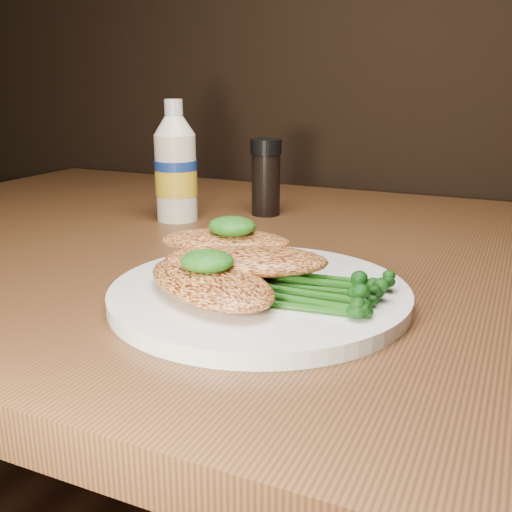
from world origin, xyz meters
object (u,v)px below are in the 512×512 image
at_px(dining_table, 241,501).
at_px(pepper_grinder, 266,177).
at_px(plate, 259,294).
at_px(mayo_bottle, 176,161).

bearing_deg(dining_table, pepper_grinder, 101.54).
distance_m(dining_table, plate, 0.43).
bearing_deg(pepper_grinder, mayo_bottle, -141.24).
height_order(dining_table, pepper_grinder, pepper_grinder).
height_order(dining_table, plate, plate).
distance_m(dining_table, mayo_bottle, 0.48).
relative_size(dining_table, mayo_bottle, 7.31).
xyz_separation_m(plate, mayo_bottle, (-0.24, 0.24, 0.08)).
relative_size(mayo_bottle, pepper_grinder, 1.51).
bearing_deg(mayo_bottle, dining_table, -28.69).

